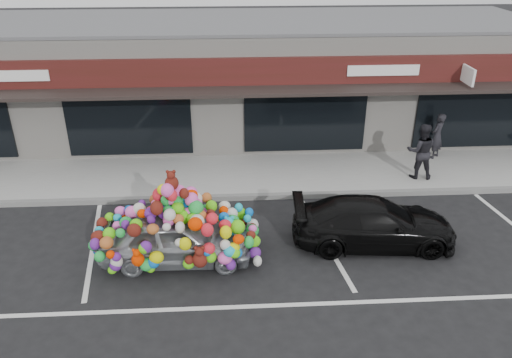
{
  "coord_description": "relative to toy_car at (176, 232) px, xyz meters",
  "views": [
    {
      "loc": [
        0.36,
        -10.69,
        7.3
      ],
      "look_at": [
        1.07,
        1.4,
        1.23
      ],
      "focal_mm": 35.0,
      "sensor_mm": 36.0,
      "label": 1
    }
  ],
  "objects": [
    {
      "name": "black_sedan",
      "position": [
        4.97,
        0.44,
        -0.18
      ],
      "size": [
        1.93,
        4.24,
        1.2
      ],
      "primitive_type": "imported",
      "rotation": [
        0.0,
        0.0,
        1.51
      ],
      "color": "black",
      "rests_on": "ground"
    },
    {
      "name": "pedestrian_b",
      "position": [
        7.35,
        3.86,
        0.27
      ],
      "size": [
        0.97,
        0.8,
        1.81
      ],
      "primitive_type": "imported",
      "rotation": [
        0.0,
        0.0,
        3.0
      ],
      "color": "black",
      "rests_on": "sidewalk"
    },
    {
      "name": "shop_building",
      "position": [
        0.97,
        8.9,
        1.38
      ],
      "size": [
        24.0,
        7.2,
        4.31
      ],
      "color": "beige",
      "rests_on": "ground"
    },
    {
      "name": "parking_stripe_left",
      "position": [
        -2.23,
        0.66,
        -0.78
      ],
      "size": [
        0.73,
        4.37,
        0.01
      ],
      "primitive_type": "cube",
      "rotation": [
        0.0,
        0.0,
        0.14
      ],
      "color": "silver",
      "rests_on": "ground"
    },
    {
      "name": "lane_line",
      "position": [
        2.97,
        -1.84,
        -0.78
      ],
      "size": [
        14.0,
        0.12,
        0.01
      ],
      "primitive_type": "cube",
      "color": "silver",
      "rests_on": "ground"
    },
    {
      "name": "ground",
      "position": [
        0.97,
        0.46,
        -0.78
      ],
      "size": [
        90.0,
        90.0,
        0.0
      ],
      "primitive_type": "plane",
      "color": "black",
      "rests_on": "ground"
    },
    {
      "name": "parking_stripe_mid",
      "position": [
        3.77,
        0.66,
        -0.78
      ],
      "size": [
        0.73,
        4.37,
        0.01
      ],
      "primitive_type": "cube",
      "rotation": [
        0.0,
        0.0,
        0.14
      ],
      "color": "silver",
      "rests_on": "ground"
    },
    {
      "name": "kerb",
      "position": [
        0.97,
        2.96,
        -0.71
      ],
      "size": [
        26.0,
        0.18,
        0.16
      ],
      "primitive_type": "cube",
      "color": "slate",
      "rests_on": "ground"
    },
    {
      "name": "sidewalk",
      "position": [
        0.97,
        4.46,
        -0.71
      ],
      "size": [
        26.0,
        3.0,
        0.15
      ],
      "primitive_type": "cube",
      "color": "gray",
      "rests_on": "ground"
    },
    {
      "name": "pedestrian_a",
      "position": [
        8.48,
        5.35,
        0.17
      ],
      "size": [
        0.69,
        0.68,
        1.6
      ],
      "primitive_type": "imported",
      "rotation": [
        0.0,
        0.0,
        3.9
      ],
      "color": "black",
      "rests_on": "sidewalk"
    },
    {
      "name": "toy_car",
      "position": [
        0.0,
        0.0,
        0.0
      ],
      "size": [
        2.71,
        3.99,
        2.3
      ],
      "rotation": [
        0.0,
        0.0,
        1.55
      ],
      "color": "silver",
      "rests_on": "ground"
    }
  ]
}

